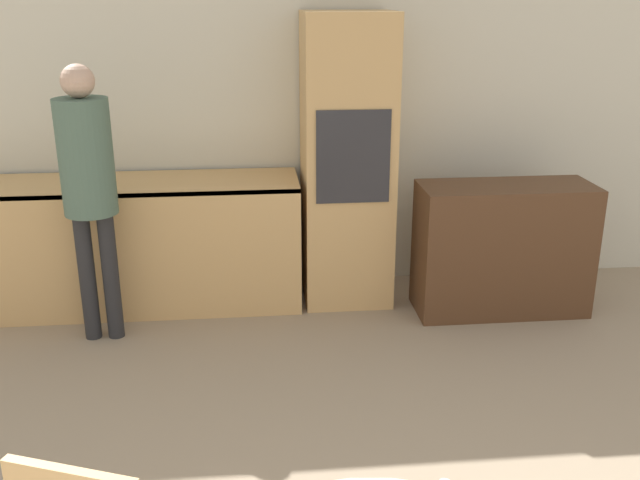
# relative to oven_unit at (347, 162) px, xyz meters

# --- Properties ---
(wall_back) EXTENTS (7.07, 0.05, 2.60)m
(wall_back) POSITION_rel_oven_unit_xyz_m (-0.37, 0.34, 0.32)
(wall_back) COLOR beige
(wall_back) RESTS_ON ground_plane
(kitchen_counter) EXTENTS (2.72, 0.60, 0.88)m
(kitchen_counter) POSITION_rel_oven_unit_xyz_m (-1.70, -0.01, -0.52)
(kitchen_counter) COLOR tan
(kitchen_counter) RESTS_ON ground_plane
(oven_unit) EXTENTS (0.59, 0.59, 1.96)m
(oven_unit) POSITION_rel_oven_unit_xyz_m (0.00, 0.00, 0.00)
(oven_unit) COLOR tan
(oven_unit) RESTS_ON ground_plane
(sideboard) EXTENTS (1.15, 0.45, 0.88)m
(sideboard) POSITION_rel_oven_unit_xyz_m (1.01, -0.34, -0.54)
(sideboard) COLOR #51331E
(sideboard) RESTS_ON ground_plane
(person_standing) EXTENTS (0.31, 0.31, 1.69)m
(person_standing) POSITION_rel_oven_unit_xyz_m (-1.61, -0.50, 0.08)
(person_standing) COLOR #262628
(person_standing) RESTS_ON ground_plane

